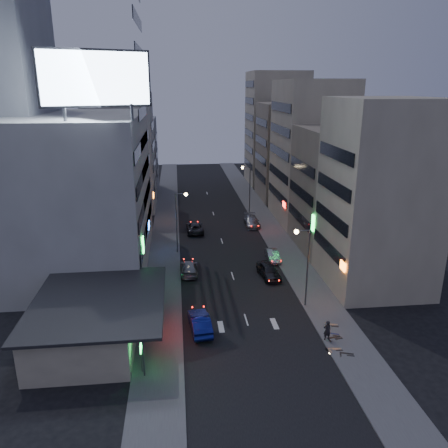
{
  "coord_description": "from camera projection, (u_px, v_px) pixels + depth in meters",
  "views": [
    {
      "loc": [
        -6.07,
        -32.04,
        21.11
      ],
      "look_at": [
        -0.61,
        17.59,
        5.22
      ],
      "focal_mm": 35.0,
      "sensor_mm": 36.0,
      "label": 1
    }
  ],
  "objects": [
    {
      "name": "shophouse_mid",
      "position": [
        342.0,
        190.0,
        57.41
      ],
      "size": [
        11.0,
        12.0,
        16.0
      ],
      "primitive_type": "cube",
      "color": "gray",
      "rests_on": "ground"
    },
    {
      "name": "person",
      "position": [
        327.0,
        330.0,
        37.49
      ],
      "size": [
        0.69,
        0.48,
        1.81
      ],
      "primitive_type": "imported",
      "rotation": [
        0.0,
        0.0,
        3.21
      ],
      "color": "black",
      "rests_on": "sidewalk_right"
    },
    {
      "name": "road_car_blue",
      "position": [
        200.0,
        322.0,
        39.19
      ],
      "size": [
        2.16,
        4.97,
        1.59
      ],
      "primitive_type": "imported",
      "rotation": [
        0.0,
        0.0,
        3.24
      ],
      "color": "navy",
      "rests_on": "ground"
    },
    {
      "name": "scooter_black_b",
      "position": [
        340.0,
        330.0,
        38.17
      ],
      "size": [
        0.93,
        1.97,
        1.16
      ],
      "primitive_type": null,
      "rotation": [
        0.0,
        0.0,
        1.73
      ],
      "color": "black",
      "rests_on": "sidewalk_right"
    },
    {
      "name": "ground",
      "position": [
        254.0,
        343.0,
        37.38
      ],
      "size": [
        180.0,
        180.0,
        0.0
      ],
      "primitive_type": "plane",
      "color": "black",
      "rests_on": "ground"
    },
    {
      "name": "grey_tower",
      "position": [
        5.0,
        122.0,
        51.3
      ],
      "size": [
        10.0,
        14.0,
        34.0
      ],
      "primitive_type": "cube",
      "color": "gray",
      "rests_on": "ground"
    },
    {
      "name": "street_lamp_right_near",
      "position": [
        304.0,
        257.0,
        42.05
      ],
      "size": [
        1.6,
        0.44,
        8.02
      ],
      "color": "#595B60",
      "rests_on": "sidewalk_right"
    },
    {
      "name": "scooter_blue",
      "position": [
        340.0,
        329.0,
        38.44
      ],
      "size": [
        1.15,
        1.74,
        1.01
      ],
      "primitive_type": null,
      "rotation": [
        0.0,
        0.0,
        1.17
      ],
      "color": "navy",
      "rests_on": "sidewalk_right"
    },
    {
      "name": "scooter_silver_a",
      "position": [
        342.0,
        342.0,
        36.41
      ],
      "size": [
        0.61,
        1.69,
        1.02
      ],
      "primitive_type": null,
      "rotation": [
        0.0,
        0.0,
        1.54
      ],
      "color": "#929599",
      "rests_on": "sidewalk_right"
    },
    {
      "name": "sidewalk_right",
      "position": [
        271.0,
        230.0,
        66.61
      ],
      "size": [
        4.0,
        120.0,
        0.12
      ],
      "primitive_type": "cube",
      "color": "#4C4C4F",
      "rests_on": "ground"
    },
    {
      "name": "far_right_a",
      "position": [
        289.0,
        152.0,
        83.63
      ],
      "size": [
        11.0,
        12.0,
        18.0
      ],
      "primitive_type": "cube",
      "color": "gray",
      "rests_on": "ground"
    },
    {
      "name": "scooter_silver_b",
      "position": [
        339.0,
        319.0,
        39.96
      ],
      "size": [
        1.11,
        1.94,
        1.13
      ],
      "primitive_type": null,
      "rotation": [
        0.0,
        0.0,
        1.28
      ],
      "color": "#9D9FA4",
      "rests_on": "sidewalk_right"
    },
    {
      "name": "road_car_silver",
      "position": [
        189.0,
        268.0,
        51.09
      ],
      "size": [
        2.01,
        4.84,
        1.4
      ],
      "primitive_type": "imported",
      "rotation": [
        0.0,
        0.0,
        3.13
      ],
      "color": "gray",
      "rests_on": "ground"
    },
    {
      "name": "sidewalk_left",
      "position": [
        166.0,
        234.0,
        64.95
      ],
      "size": [
        4.0,
        120.0,
        0.12
      ],
      "primitive_type": "cube",
      "color": "#4C4C4F",
      "rests_on": "ground"
    },
    {
      "name": "street_lamp_right_far",
      "position": [
        248.0,
        182.0,
        74.26
      ],
      "size": [
        1.6,
        0.44,
        8.02
      ],
      "color": "#595B60",
      "rests_on": "sidewalk_right"
    },
    {
      "name": "shophouse_near",
      "position": [
        379.0,
        196.0,
        45.86
      ],
      "size": [
        10.0,
        11.0,
        20.0
      ],
      "primitive_type": "cube",
      "color": "#BBAE92",
      "rests_on": "ground"
    },
    {
      "name": "parked_car_right_mid",
      "position": [
        272.0,
        255.0,
        55.0
      ],
      "size": [
        1.41,
        3.99,
        1.31
      ],
      "primitive_type": "imported",
      "rotation": [
        0.0,
        0.0,
        -0.0
      ],
      "color": "#A4A5AC",
      "rests_on": "ground"
    },
    {
      "name": "far_left_a",
      "position": [
        121.0,
        153.0,
        75.36
      ],
      "size": [
        11.0,
        10.0,
        20.0
      ],
      "primitive_type": "cube",
      "color": "#B6B6B1",
      "rests_on": "ground"
    },
    {
      "name": "scooter_black_a",
      "position": [
        355.0,
        348.0,
        35.63
      ],
      "size": [
        1.05,
        1.78,
        1.03
      ],
      "primitive_type": null,
      "rotation": [
        0.0,
        0.0,
        1.26
      ],
      "color": "black",
      "rests_on": "sidewalk_right"
    },
    {
      "name": "parked_car_left",
      "position": [
        195.0,
        228.0,
        65.56
      ],
      "size": [
        2.46,
        5.24,
        1.45
      ],
      "primitive_type": "imported",
      "rotation": [
        0.0,
        0.0,
        3.15
      ],
      "color": "#27272C",
      "rests_on": "ground"
    },
    {
      "name": "parked_car_right_near",
      "position": [
        269.0,
        271.0,
        50.1
      ],
      "size": [
        2.48,
        4.92,
        1.61
      ],
      "primitive_type": "imported",
      "rotation": [
        0.0,
        0.0,
        0.13
      ],
      "color": "#27272C",
      "rests_on": "ground"
    },
    {
      "name": "parked_car_right_far",
      "position": [
        252.0,
        221.0,
        68.45
      ],
      "size": [
        2.2,
        5.26,
        1.52
      ],
      "primitive_type": "imported",
      "rotation": [
        0.0,
        0.0,
        -0.01
      ],
      "color": "#96989E",
      "rests_on": "ground"
    },
    {
      "name": "white_building",
      "position": [
        85.0,
        192.0,
        51.83
      ],
      "size": [
        14.0,
        24.0,
        18.0
      ],
      "primitive_type": "cube",
      "color": "#B6B6B1",
      "rests_on": "ground"
    },
    {
      "name": "shophouse_far",
      "position": [
        310.0,
        153.0,
        68.76
      ],
      "size": [
        10.0,
        14.0,
        22.0
      ],
      "primitive_type": "cube",
      "color": "#BBAE92",
      "rests_on": "ground"
    },
    {
      "name": "far_left_b",
      "position": [
        127.0,
        156.0,
        88.38
      ],
      "size": [
        12.0,
        10.0,
        15.0
      ],
      "primitive_type": "cube",
      "color": "gray",
      "rests_on": "ground"
    },
    {
      "name": "street_lamp_left",
      "position": [
        179.0,
        214.0,
        55.98
      ],
      "size": [
        1.6,
        0.44,
        8.02
      ],
      "color": "#595B60",
      "rests_on": "sidewalk_left"
    },
    {
      "name": "far_right_b",
      "position": [
        276.0,
        129.0,
        96.03
      ],
      "size": [
        12.0,
        12.0,
        24.0
      ],
      "primitive_type": "cube",
      "color": "#BBAE92",
      "rests_on": "ground"
    },
    {
      "name": "food_court",
      "position": [
        89.0,
        320.0,
        37.23
      ],
      "size": [
        11.0,
        13.0,
        3.88
      ],
      "color": "#BBAE92",
      "rests_on": "ground"
    },
    {
      "name": "billboard",
      "position": [
        96.0,
        79.0,
        38.91
      ],
      "size": [
        9.52,
        3.75,
        6.2
      ],
      "rotation": [
        0.0,
        0.0,
        0.35
      ],
      "color": "#595B60",
      "rests_on": "white_building"
    }
  ]
}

